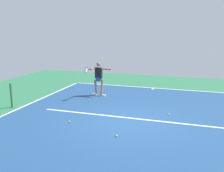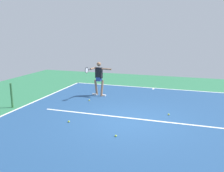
{
  "view_description": "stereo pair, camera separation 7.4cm",
  "coord_description": "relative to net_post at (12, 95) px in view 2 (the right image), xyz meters",
  "views": [
    {
      "loc": [
        -1.99,
        8.4,
        3.2
      ],
      "look_at": [
        1.2,
        -1.54,
        0.9
      ],
      "focal_mm": 39.79,
      "sensor_mm": 36.0,
      "label": 1
    },
    {
      "loc": [
        -2.06,
        8.38,
        3.2
      ],
      "look_at": [
        1.2,
        -1.54,
        0.9
      ],
      "focal_mm": 39.79,
      "sensor_mm": 36.0,
      "label": 2
    }
  ],
  "objects": [
    {
      "name": "tennis_player",
      "position": [
        -2.8,
        -3.04,
        0.45
      ],
      "size": [
        1.07,
        1.17,
        1.73
      ],
      "rotation": [
        0.0,
        0.0,
        -0.13
      ],
      "color": "#9E7051",
      "rests_on": "ground_plane"
    },
    {
      "name": "court_line_baseline_near",
      "position": [
        -5.2,
        -5.65,
        -0.53
      ],
      "size": [
        9.8,
        0.1,
        0.01
      ],
      "primitive_type": "cube",
      "color": "white",
      "rests_on": "ground_plane"
    },
    {
      "name": "tennis_ball_by_sideline",
      "position": [
        -2.73,
        -1.97,
        -0.5
      ],
      "size": [
        0.07,
        0.07,
        0.07
      ],
      "primitive_type": "sphere",
      "color": "yellow",
      "rests_on": "ground_plane"
    },
    {
      "name": "court_surface",
      "position": [
        -5.2,
        0.0,
        -0.53
      ],
      "size": [
        9.8,
        11.39,
        0.0
      ],
      "primitive_type": "cube",
      "color": "navy",
      "rests_on": "ground_plane"
    },
    {
      "name": "court_line_sideline_right",
      "position": [
        -0.35,
        0.0,
        -0.53
      ],
      "size": [
        0.1,
        11.39,
        0.01
      ],
      "primitive_type": "cube",
      "color": "white",
      "rests_on": "ground_plane"
    },
    {
      "name": "tennis_ball_by_baseline",
      "position": [
        -3.15,
        0.86,
        -0.5
      ],
      "size": [
        0.07,
        0.07,
        0.07
      ],
      "primitive_type": "sphere",
      "color": "#CCE033",
      "rests_on": "ground_plane"
    },
    {
      "name": "court_line_service",
      "position": [
        -5.2,
        -0.26,
        -0.53
      ],
      "size": [
        7.35,
        0.1,
        0.01
      ],
      "primitive_type": "cube",
      "color": "white",
      "rests_on": "ground_plane"
    },
    {
      "name": "court_line_centre_mark",
      "position": [
        -5.2,
        -5.45,
        -0.53
      ],
      "size": [
        0.1,
        0.3,
        0.01
      ],
      "primitive_type": "cube",
      "color": "white",
      "rests_on": "ground_plane"
    },
    {
      "name": "tennis_ball_centre_court",
      "position": [
        -5.13,
        1.52,
        -0.5
      ],
      "size": [
        0.07,
        0.07,
        0.07
      ],
      "primitive_type": "sphere",
      "color": "#C6E53D",
      "rests_on": "ground_plane"
    },
    {
      "name": "tennis_ball_near_service_line",
      "position": [
        -6.49,
        -1.07,
        -0.5
      ],
      "size": [
        0.07,
        0.07,
        0.07
      ],
      "primitive_type": "sphere",
      "color": "yellow",
      "rests_on": "ground_plane"
    },
    {
      "name": "ground_plane",
      "position": [
        -5.2,
        0.0,
        -0.54
      ],
      "size": [
        19.7,
        19.7,
        0.0
      ],
      "primitive_type": "plane",
      "color": "#2D754C"
    },
    {
      "name": "net_post",
      "position": [
        0.0,
        0.0,
        0.0
      ],
      "size": [
        0.09,
        0.09,
        1.07
      ],
      "primitive_type": "cylinder",
      "color": "#38753D",
      "rests_on": "ground_plane"
    }
  ]
}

